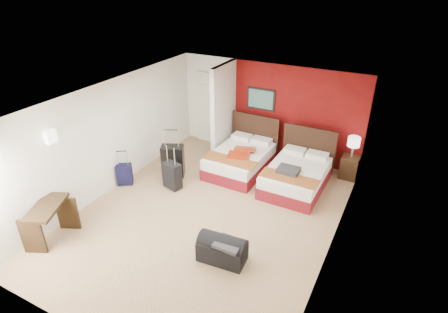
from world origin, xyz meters
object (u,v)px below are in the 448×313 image
Objects in this scene: suitcase_black at (173,162)px; suitcase_navy at (125,175)px; bed_right at (296,178)px; desk at (51,223)px; bed_left at (240,161)px; table_lamp at (353,147)px; suitcase_charcoal at (172,176)px; nightstand at (349,167)px; red_suitcase_open at (242,152)px; duffel_bag at (222,250)px.

suitcase_black is 1.60× the size of suitcase_navy.
desk is (-3.49, -3.90, 0.12)m from bed_right.
table_lamp is at bearing 21.86° from bed_left.
suitcase_charcoal is 0.66× the size of desk.
suitcase_charcoal reaches higher than nightstand.
suitcase_black is at bearing 11.47° from suitcase_navy.
red_suitcase_open is at bearing 7.01° from suitcase_black.
bed_right is at bearing 23.75° from desk.
table_lamp is 4.26m from duffel_bag.
bed_left is 1.01× the size of bed_right.
desk is at bearing -131.03° from bed_right.
bed_right is at bearing 77.40° from duffel_bag.
duffel_bag is at bearing -109.51° from table_lamp.
desk reaches higher than bed_left.
nightstand reaches higher than duffel_bag.
suitcase_black reaches higher than red_suitcase_open.
table_lamp is at bearing 1.61° from suitcase_black.
table_lamp is at bearing 0.00° from nightstand.
suitcase_charcoal reaches higher than bed_left.
bed_right is at bearing -9.86° from suitcase_navy.
suitcase_charcoal is at bearing 138.96° from duffel_bag.
suitcase_black reaches higher than bed_right.
red_suitcase_open reaches higher than duffel_bag.
bed_right is 5.24m from desk.
suitcase_navy reaches higher than duffel_bag.
suitcase_navy is (-4.64, -2.80, -0.04)m from nightstand.
suitcase_black is (-1.32, -1.00, 0.12)m from bed_left.
suitcase_charcoal is at bearing -145.09° from nightstand.
desk is (-1.99, -4.04, 0.12)m from bed_left.
bed_right is 3.16× the size of nightstand.
bed_right is 2.27× the size of suitcase_black.
bed_left is 2.55× the size of red_suitcase_open.
table_lamp reaches higher than bed_left.
bed_left is 2.93× the size of suitcase_charcoal.
suitcase_black is at bearing 53.24° from desk.
table_lamp reaches higher than bed_right.
bed_left reaches higher than duffel_bag.
duffel_bag is at bearing -87.03° from red_suitcase_open.
duffel_bag is at bearing -22.47° from suitcase_charcoal.
nightstand is 1.14× the size of suitcase_navy.
suitcase_navy is 2.19m from desk.
suitcase_black reaches higher than suitcase_charcoal.
nightstand is at bearing -4.11° from suitcase_navy.
suitcase_navy is 0.53× the size of desk.
red_suitcase_open is 1.25× the size of nightstand.
suitcase_black is 0.55m from suitcase_charcoal.
bed_right is at bearing -3.87° from bed_left.
red_suitcase_open is at bearing 104.11° from duffel_bag.
table_lamp is 5.45m from suitcase_navy.
bed_left is at bearing 175.63° from bed_right.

